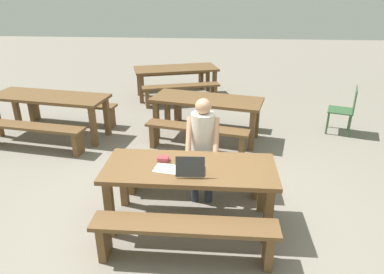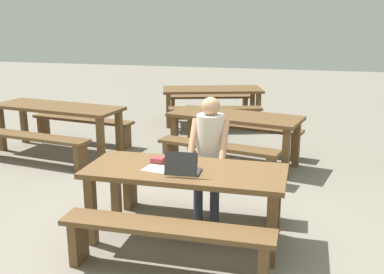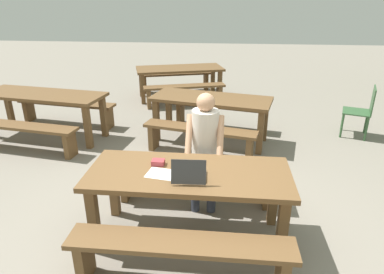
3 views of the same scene
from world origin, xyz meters
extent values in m
plane|color=gray|center=(0.00, 0.00, 0.00)|extent=(30.00, 30.00, 0.00)
cube|color=brown|center=(0.00, 0.00, 0.72)|extent=(1.92, 0.80, 0.05)
cube|color=brown|center=(-0.86, -0.30, 0.35)|extent=(0.09, 0.09, 0.70)
cube|color=brown|center=(0.86, -0.30, 0.35)|extent=(0.09, 0.09, 0.70)
cube|color=brown|center=(-0.86, 0.30, 0.35)|extent=(0.09, 0.09, 0.70)
cube|color=brown|center=(0.86, 0.30, 0.35)|extent=(0.09, 0.09, 0.70)
cube|color=brown|center=(0.00, -0.64, 0.43)|extent=(1.86, 0.30, 0.05)
cube|color=brown|center=(-0.83, -0.64, 0.21)|extent=(0.08, 0.24, 0.41)
cube|color=brown|center=(0.83, -0.64, 0.21)|extent=(0.08, 0.24, 0.41)
cube|color=brown|center=(0.00, 0.64, 0.43)|extent=(1.86, 0.30, 0.05)
cube|color=brown|center=(-0.83, 0.64, 0.21)|extent=(0.08, 0.24, 0.41)
cube|color=brown|center=(0.83, 0.64, 0.21)|extent=(0.08, 0.24, 0.41)
cube|color=#2D2D2D|center=(0.02, -0.10, 0.76)|extent=(0.31, 0.23, 0.02)
cube|color=#2D2D2D|center=(0.02, -0.24, 0.87)|extent=(0.31, 0.08, 0.21)
cube|color=black|center=(0.02, -0.23, 0.87)|extent=(0.28, 0.06, 0.19)
cube|color=#993338|center=(-0.31, 0.11, 0.77)|extent=(0.12, 0.09, 0.05)
cube|color=white|center=(-0.24, -0.07, 0.75)|extent=(0.33, 0.26, 0.00)
cylinder|color=#333847|center=(0.02, 0.46, 0.23)|extent=(0.10, 0.10, 0.46)
cylinder|color=#333847|center=(0.20, 0.46, 0.23)|extent=(0.10, 0.10, 0.46)
cube|color=#333847|center=(0.11, 0.55, 0.50)|extent=(0.28, 0.28, 0.12)
cylinder|color=silver|center=(0.11, 0.64, 0.84)|extent=(0.30, 0.30, 0.61)
cylinder|color=tan|center=(-0.06, 0.54, 0.90)|extent=(0.07, 0.32, 0.41)
cylinder|color=tan|center=(0.28, 0.54, 0.90)|extent=(0.07, 0.32, 0.41)
sphere|color=tan|center=(0.11, 0.64, 1.24)|extent=(0.20, 0.20, 0.20)
cube|color=brown|center=(-2.73, 2.40, 0.75)|extent=(2.20, 1.03, 0.05)
cube|color=brown|center=(-3.71, 2.29, 0.36)|extent=(0.10, 0.10, 0.72)
cube|color=brown|center=(-1.82, 2.00, 0.36)|extent=(0.10, 0.10, 0.72)
cube|color=brown|center=(-3.64, 2.81, 0.36)|extent=(0.10, 0.10, 0.72)
cube|color=brown|center=(-1.74, 2.51, 0.36)|extent=(0.10, 0.10, 0.72)
cube|color=brown|center=(-2.82, 1.79, 0.42)|extent=(1.93, 0.59, 0.05)
cube|color=brown|center=(-1.98, 1.66, 0.20)|extent=(0.12, 0.25, 0.40)
cube|color=brown|center=(-2.63, 3.02, 0.42)|extent=(1.93, 0.59, 0.05)
cube|color=brown|center=(-3.48, 3.15, 0.20)|extent=(0.12, 0.25, 0.40)
cube|color=brown|center=(-1.79, 2.89, 0.20)|extent=(0.12, 0.25, 0.40)
cube|color=brown|center=(0.09, 2.52, 0.72)|extent=(2.04, 1.16, 0.05)
cube|color=brown|center=(-0.81, 2.44, 0.35)|extent=(0.11, 0.11, 0.70)
cube|color=brown|center=(0.87, 2.05, 0.35)|extent=(0.11, 0.11, 0.70)
cube|color=brown|center=(-0.69, 2.98, 0.35)|extent=(0.11, 0.11, 0.70)
cube|color=brown|center=(0.99, 2.59, 0.35)|extent=(0.11, 0.11, 0.70)
cube|color=brown|center=(-0.05, 1.92, 0.43)|extent=(1.75, 0.68, 0.05)
cube|color=brown|center=(-0.79, 2.09, 0.20)|extent=(0.13, 0.25, 0.41)
cube|color=brown|center=(0.70, 1.74, 0.20)|extent=(0.13, 0.25, 0.41)
cube|color=brown|center=(0.23, 3.12, 0.43)|extent=(1.75, 0.68, 0.05)
cube|color=brown|center=(-0.52, 3.29, 0.20)|extent=(0.13, 0.25, 0.41)
cube|color=brown|center=(0.98, 2.95, 0.20)|extent=(0.13, 0.25, 0.41)
cube|color=brown|center=(-0.75, 5.01, 0.70)|extent=(2.13, 1.37, 0.05)
cube|color=brown|center=(-1.51, 4.45, 0.34)|extent=(0.11, 0.11, 0.67)
cube|color=brown|center=(0.19, 4.97, 0.34)|extent=(0.11, 0.11, 0.67)
cube|color=brown|center=(-1.70, 5.06, 0.34)|extent=(0.11, 0.11, 0.67)
cube|color=brown|center=(0.00, 5.57, 0.34)|extent=(0.11, 0.11, 0.67)
cube|color=brown|center=(-0.57, 4.39, 0.44)|extent=(1.79, 0.81, 0.05)
cube|color=brown|center=(-1.32, 4.16, 0.21)|extent=(0.15, 0.25, 0.42)
cube|color=brown|center=(0.19, 4.62, 0.21)|extent=(0.15, 0.25, 0.42)
cube|color=brown|center=(-0.94, 5.64, 0.44)|extent=(1.79, 0.81, 0.05)
cube|color=brown|center=(-1.70, 5.41, 0.21)|extent=(0.15, 0.25, 0.42)
cube|color=brown|center=(-0.19, 5.87, 0.21)|extent=(0.15, 0.25, 0.42)
camera|label=1|loc=(0.29, -3.46, 2.63)|focal=33.18mm
camera|label=2|loc=(1.07, -4.05, 2.18)|focal=43.13mm
camera|label=3|loc=(0.31, -2.81, 2.28)|focal=31.79mm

